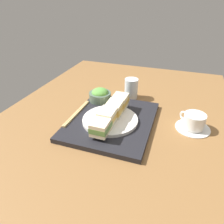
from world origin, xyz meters
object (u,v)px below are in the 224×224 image
at_px(sandwich_farmost, 100,127).
at_px(coffee_cup, 194,122).
at_px(sandwich_plate, 111,120).
at_px(chopsticks_pair, 77,113).
at_px(sandwich_inner_far, 108,117).
at_px(sandwich_inner_near, 114,109).
at_px(sandwich_nearmost, 120,101).
at_px(drinking_glass, 131,88).
at_px(salad_bowl, 100,95).

height_order(sandwich_farmost, coffee_cup, sandwich_farmost).
xyz_separation_m(sandwich_plate, chopsticks_pair, (-0.01, -0.16, -0.00)).
height_order(sandwich_inner_far, sandwich_farmost, sandwich_inner_far).
distance_m(sandwich_inner_near, chopsticks_pair, 0.17).
distance_m(chopsticks_pair, coffee_cup, 0.48).
height_order(sandwich_inner_far, chopsticks_pair, sandwich_inner_far).
distance_m(sandwich_plate, sandwich_farmost, 0.11).
relative_size(sandwich_nearmost, sandwich_inner_near, 1.00).
distance_m(coffee_cup, drinking_glass, 0.36).
distance_m(salad_bowl, drinking_glass, 0.17).
height_order(sandwich_nearmost, sandwich_inner_far, sandwich_nearmost).
height_order(sandwich_plate, sandwich_farmost, sandwich_farmost).
bearing_deg(chopsticks_pair, sandwich_inner_near, 98.93).
distance_m(sandwich_nearmost, sandwich_farmost, 0.20).
bearing_deg(chopsticks_pair, sandwich_farmost, 54.56).
bearing_deg(salad_bowl, sandwich_plate, 35.23).
bearing_deg(coffee_cup, salad_bowl, -99.25).
relative_size(salad_bowl, chopsticks_pair, 0.47).
xyz_separation_m(sandwich_nearmost, coffee_cup, (0.01, 0.31, -0.03)).
xyz_separation_m(sandwich_plate, sandwich_inner_far, (0.03, -0.00, 0.03)).
height_order(sandwich_inner_far, salad_bowl, sandwich_inner_far).
bearing_deg(sandwich_plate, salad_bowl, -144.77).
height_order(sandwich_plate, drinking_glass, drinking_glass).
bearing_deg(sandwich_nearmost, chopsticks_pair, -60.77).
height_order(salad_bowl, drinking_glass, drinking_glass).
bearing_deg(sandwich_plate, coffee_cup, 105.33).
relative_size(sandwich_nearmost, sandwich_inner_far, 1.06).
xyz_separation_m(sandwich_inner_near, chopsticks_pair, (0.03, -0.16, -0.04)).
height_order(sandwich_inner_far, drinking_glass, drinking_glass).
xyz_separation_m(sandwich_nearmost, sandwich_inner_near, (0.07, -0.00, -0.00)).
bearing_deg(sandwich_plate, sandwich_nearmost, 176.54).
distance_m(salad_bowl, coffee_cup, 0.43).
xyz_separation_m(sandwich_farmost, coffee_cup, (-0.19, 0.32, -0.03)).
relative_size(sandwich_inner_near, sandwich_inner_far, 1.06).
relative_size(sandwich_nearmost, salad_bowl, 0.79).
bearing_deg(sandwich_farmost, salad_bowl, -157.98).
distance_m(sandwich_plate, sandwich_inner_far, 0.05).
distance_m(sandwich_nearmost, sandwich_inner_near, 0.07).
relative_size(sandwich_inner_far, chopsticks_pair, 0.35).
bearing_deg(sandwich_nearmost, salad_bowl, -115.20).
relative_size(sandwich_farmost, drinking_glass, 0.78).
bearing_deg(salad_bowl, drinking_glass, 134.32).
height_order(sandwich_plate, sandwich_inner_far, sandwich_inner_far).
height_order(sandwich_nearmost, coffee_cup, sandwich_nearmost).
relative_size(chopsticks_pair, drinking_glass, 2.22).
bearing_deg(sandwich_inner_far, drinking_glass, 177.44).
xyz_separation_m(sandwich_inner_near, drinking_glass, (-0.24, 0.01, -0.01)).
height_order(sandwich_plate, sandwich_inner_near, sandwich_inner_near).
height_order(sandwich_nearmost, drinking_glass, drinking_glass).
bearing_deg(sandwich_plate, chopsticks_pair, -92.97).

